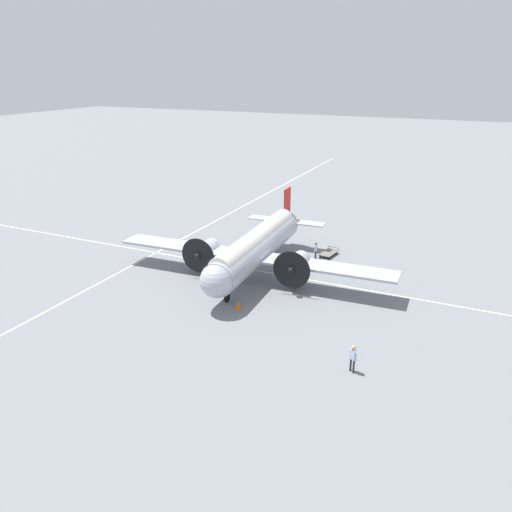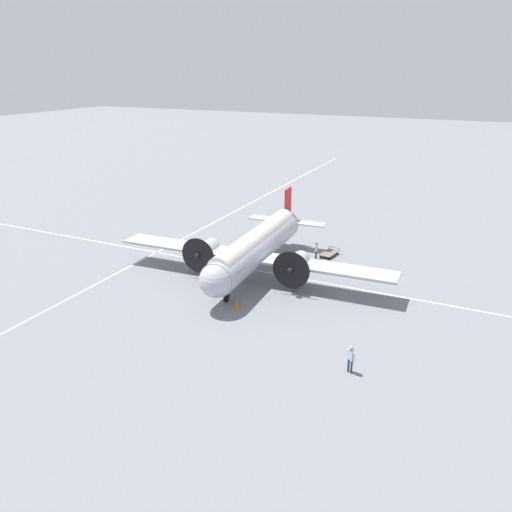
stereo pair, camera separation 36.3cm
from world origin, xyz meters
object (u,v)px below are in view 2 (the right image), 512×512
traffic_cone (237,305)px  crew_foreground (351,356)px  baggage_cart (329,253)px  airliner_main (254,248)px  suitcase_near_door (293,255)px  passenger_boarding (316,249)px

traffic_cone → crew_foreground: bearing=155.2°
baggage_cart → airliner_main: bearing=-20.7°
airliner_main → suitcase_near_door: airliner_main is taller
passenger_boarding → traffic_cone: passenger_boarding is taller
baggage_cart → suitcase_near_door: bearing=-47.4°
crew_foreground → passenger_boarding: bearing=146.3°
crew_foreground → baggage_cart: bearing=142.2°
airliner_main → crew_foreground: 15.59m
suitcase_near_door → crew_foreground: bearing=121.6°
crew_foreground → suitcase_near_door: 19.04m
airliner_main → suitcase_near_door: (-1.39, -5.61, -2.33)m
crew_foreground → traffic_cone: (9.86, -4.56, -0.79)m
crew_foreground → baggage_cart: 19.47m
traffic_cone → baggage_cart: bearing=-101.8°
crew_foreground → traffic_cone: crew_foreground is taller
passenger_boarding → airliner_main: bearing=-34.9°
airliner_main → crew_foreground: (-11.36, 10.58, -1.46)m
baggage_cart → traffic_cone: traffic_cone is taller
airliner_main → traffic_cone: airliner_main is taller
traffic_cone → passenger_boarding: bearing=-99.2°
traffic_cone → suitcase_near_door: bearing=-89.5°
suitcase_near_door → baggage_cart: bearing=-146.5°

